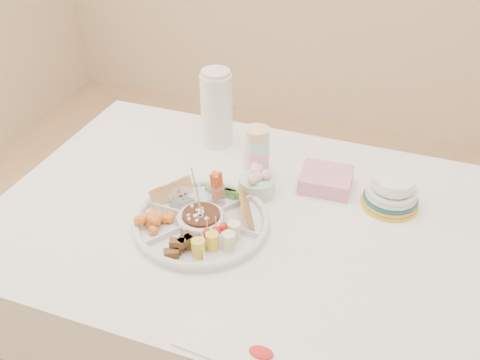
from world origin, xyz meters
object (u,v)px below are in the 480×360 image
(party_tray, at_px, (201,220))
(plate_stack, at_px, (392,190))
(thermos, at_px, (217,108))
(dining_table, at_px, (251,304))

(party_tray, bearing_deg, plate_stack, 30.04)
(thermos, bearing_deg, plate_stack, -14.03)
(party_tray, bearing_deg, dining_table, 37.27)
(party_tray, xyz_separation_m, thermos, (-0.13, 0.44, 0.12))
(plate_stack, bearing_deg, party_tray, -149.96)
(dining_table, xyz_separation_m, plate_stack, (0.37, 0.19, 0.43))
(dining_table, relative_size, plate_stack, 8.90)
(dining_table, bearing_deg, plate_stack, 27.37)
(party_tray, bearing_deg, thermos, 106.39)
(plate_stack, bearing_deg, thermos, 165.97)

